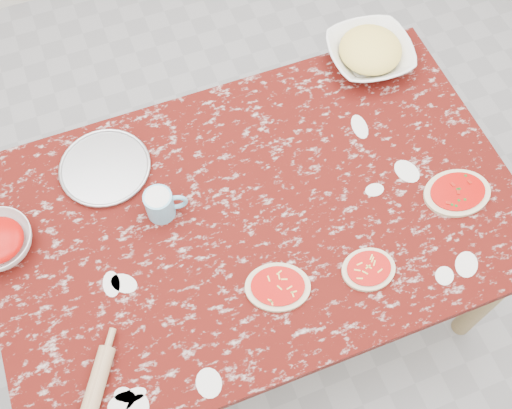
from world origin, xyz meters
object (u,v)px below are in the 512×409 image
Objects in this scene: cheese_bowl at (369,54)px; rolling_pin at (95,391)px; worktable at (256,224)px; pizza_tray at (105,168)px; flour_mug at (161,204)px.

rolling_pin is at bearing -146.65° from cheese_bowl.
worktable is 0.51m from pizza_tray.
pizza_tray is 0.25m from flour_mug.
cheese_bowl is 2.25× the size of flour_mug.
cheese_bowl is (0.58, 0.42, 0.12)m from worktable.
cheese_bowl is at bearing 20.49° from flour_mug.
flour_mug is 0.56× the size of rolling_pin.
pizza_tray is 0.69m from rolling_pin.
pizza_tray is at bearing 120.55° from flour_mug.
pizza_tray is 0.97m from cheese_bowl.
cheese_bowl is 1.26× the size of rolling_pin.
flour_mug is (-0.84, -0.31, 0.02)m from cheese_bowl.
flour_mug is (-0.26, 0.10, 0.13)m from worktable.
pizza_tray is at bearing 141.15° from worktable.
flour_mug is at bearing -59.45° from pizza_tray.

